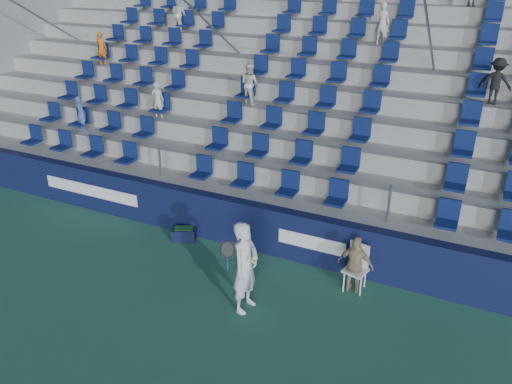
# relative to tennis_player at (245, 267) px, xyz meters

# --- Properties ---
(ground) EXTENTS (70.00, 70.00, 0.00)m
(ground) POSITION_rel_tennis_player_xyz_m (-0.85, -0.97, -0.97)
(ground) COLOR #2C684E
(ground) RESTS_ON ground
(sponsor_wall) EXTENTS (24.00, 0.32, 1.20)m
(sponsor_wall) POSITION_rel_tennis_player_xyz_m (-0.85, 2.18, -0.37)
(sponsor_wall) COLOR #10163C
(sponsor_wall) RESTS_ON ground
(grandstand) EXTENTS (24.00, 8.17, 6.63)m
(grandstand) POSITION_rel_tennis_player_xyz_m (-0.85, 7.27, 1.16)
(grandstand) COLOR #959591
(grandstand) RESTS_ON ground
(tennis_player) EXTENTS (0.69, 0.73, 1.94)m
(tennis_player) POSITION_rel_tennis_player_xyz_m (0.00, 0.00, 0.00)
(tennis_player) COLOR silver
(tennis_player) RESTS_ON ground
(line_judge_chair) EXTENTS (0.54, 0.56, 1.02)m
(line_judge_chair) POSITION_rel_tennis_player_xyz_m (1.80, 1.68, -0.39)
(line_judge_chair) COLOR white
(line_judge_chair) RESTS_ON ground
(line_judge) EXTENTS (0.76, 0.32, 1.30)m
(line_judge) POSITION_rel_tennis_player_xyz_m (1.80, 1.53, -0.32)
(line_judge) COLOR tan
(line_judge) RESTS_ON ground
(ball_bin) EXTENTS (0.68, 0.58, 0.32)m
(ball_bin) POSITION_rel_tennis_player_xyz_m (-2.64, 1.78, -0.80)
(ball_bin) COLOR #0E1434
(ball_bin) RESTS_ON ground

